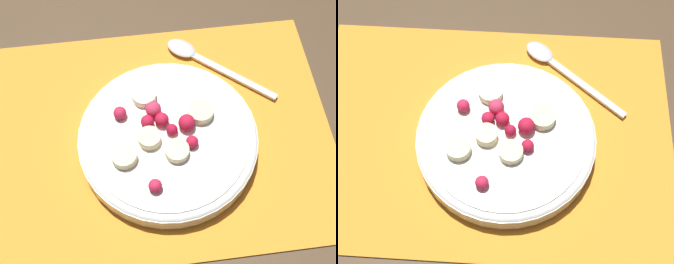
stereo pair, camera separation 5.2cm
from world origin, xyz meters
TOP-DOWN VIEW (x-y plane):
  - ground_plane at (0.00, 0.00)m, footprint 3.00×3.00m
  - placemat at (0.00, 0.00)m, footprint 0.47×0.34m
  - fruit_bowl at (-0.02, 0.02)m, footprint 0.22×0.22m
  - spoon at (-0.08, -0.11)m, footprint 0.14×0.13m

SIDE VIEW (x-z plane):
  - ground_plane at x=0.00m, z-range 0.00..0.00m
  - placemat at x=0.00m, z-range 0.00..0.01m
  - spoon at x=-0.08m, z-range 0.01..0.01m
  - fruit_bowl at x=-0.02m, z-range 0.00..0.04m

